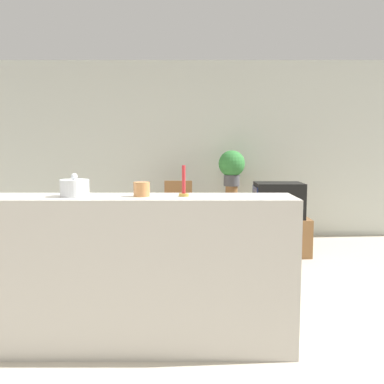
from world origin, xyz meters
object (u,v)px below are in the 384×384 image
Objects in this scene: television at (280,200)px; decorative_bowl at (76,188)px; potted_plant at (233,166)px; couch at (81,250)px; wooden_chair at (180,211)px.

decorative_bowl reaches higher than television.
potted_plant is (-0.53, 0.79, 0.40)m from television.
wooden_chair reaches higher than couch.
couch is 8.34× the size of decorative_bowl.
couch is at bearing -157.00° from television.
television is at bearing 23.00° from couch.
potted_plant is 2.68× the size of decorative_bowl.
television is 3.24m from decorative_bowl.
television reaches higher than wooden_chair.
television is 0.67× the size of wooden_chair.
potted_plant is 3.64m from decorative_bowl.
wooden_chair is 1.76× the size of potted_plant.
wooden_chair is at bearing 55.68° from couch.
couch is 1.81m from wooden_chair.
television reaches higher than couch.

